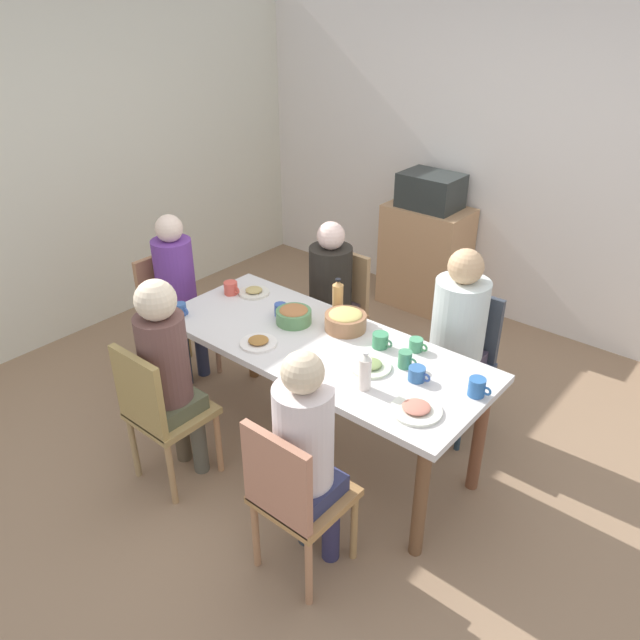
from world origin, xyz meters
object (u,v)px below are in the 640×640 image
object	(u,v)px
chair_1	(293,494)
cup_7	(181,309)
chair_2	(159,409)
bowl_1	(294,315)
bowl_0	(346,320)
side_cabinet	(425,257)
plate_3	(254,292)
bottle_1	(338,298)
dining_table	(320,356)
person_1	(306,448)
plate_2	(416,409)
cup_3	(231,288)
cup_0	(405,359)
cup_1	(477,387)
cup_2	(417,374)
plate_1	(370,366)
person_0	(458,326)
bottle_0	(365,372)
chair_4	(337,306)
person_2	(167,366)
cup_5	(416,345)
plate_0	(258,342)
cup_6	(381,340)
microwave	(431,191)
chair_0	(461,354)
cup_4	(281,310)
person_3	(177,286)
person_4	(329,287)
chair_3	(172,309)

from	to	relation	value
chair_1	cup_7	bearing A→B (deg)	159.94
chair_2	bowl_1	bearing A→B (deg)	75.76
bowl_0	side_cabinet	distance (m)	1.98
plate_3	bottle_1	xyz separation A→B (m)	(0.59, 0.13, 0.10)
dining_table	person_1	world-z (taller)	person_1
chair_2	plate_2	size ratio (longest dim) A/B	3.61
cup_3	side_cabinet	size ratio (longest dim) A/B	0.14
cup_0	cup_1	distance (m)	0.41
plate_2	cup_1	xyz separation A→B (m)	(0.16, 0.30, 0.03)
cup_2	bottle_1	size ratio (longest dim) A/B	0.52
plate_3	bowl_1	world-z (taller)	bowl_1
cup_3	plate_2	bearing A→B (deg)	-10.49
plate_1	plate_2	bearing A→B (deg)	-23.03
person_0	bowl_0	size ratio (longest dim) A/B	5.04
bottle_0	side_cabinet	bearing A→B (deg)	113.84
person_0	plate_3	xyz separation A→B (m)	(-1.22, -0.49, 0.03)
person_1	cup_0	xyz separation A→B (m)	(0.01, 0.79, 0.08)
plate_3	side_cabinet	xyz separation A→B (m)	(0.18, 1.87, -0.32)
person_0	chair_4	world-z (taller)	person_0
person_2	bowl_1	xyz separation A→B (m)	(0.22, 0.77, 0.06)
cup_5	cup_7	bearing A→B (deg)	-156.83
person_2	plate_0	distance (m)	0.52
chair_1	cup_6	bearing A→B (deg)	102.16
plate_3	bottle_1	distance (m)	0.61
plate_1	chair_2	bearing A→B (deg)	-138.63
chair_2	microwave	distance (m)	2.91
cup_3	side_cabinet	distance (m)	2.02
person_0	person_2	size ratio (longest dim) A/B	0.98
cup_2	dining_table	bearing A→B (deg)	-176.40
chair_0	bowl_1	distance (m)	1.08
bottle_1	cup_0	bearing A→B (deg)	-20.01
chair_0	cup_4	distance (m)	1.16
cup_4	cup_2	bearing A→B (deg)	-3.45
chair_2	plate_0	world-z (taller)	chair_2
plate_1	person_3	bearing A→B (deg)	179.15
person_3	person_0	bearing A→B (deg)	21.42
person_2	plate_1	xyz separation A→B (m)	(0.86, 0.67, 0.03)
person_3	cup_5	bearing A→B (deg)	9.27
cup_0	cup_2	distance (m)	0.13
person_4	microwave	size ratio (longest dim) A/B	2.43
dining_table	person_1	distance (m)	0.85
chair_3	cup_1	bearing A→B (deg)	2.88
chair_3	plate_0	world-z (taller)	chair_3
person_1	cup_3	world-z (taller)	person_1
side_cabinet	plate_2	bearing A→B (deg)	-60.06
chair_4	person_4	bearing A→B (deg)	-90.00
cup_4	plate_0	bearing A→B (deg)	-67.68
chair_0	cup_2	size ratio (longest dim) A/B	7.24
person_1	person_2	size ratio (longest dim) A/B	0.98
cup_3	cup_7	size ratio (longest dim) A/B	1.16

